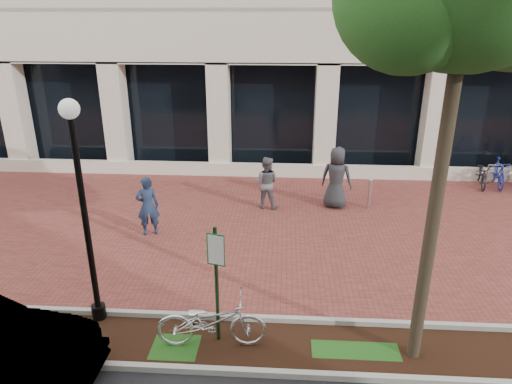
# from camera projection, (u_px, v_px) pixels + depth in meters

# --- Properties ---
(ground) EXTENTS (120.00, 120.00, 0.00)m
(ground) POSITION_uv_depth(u_px,v_px,m) (266.00, 226.00, 13.41)
(ground) COLOR black
(ground) RESTS_ON ground
(brick_plaza) EXTENTS (40.00, 9.00, 0.01)m
(brick_plaza) POSITION_uv_depth(u_px,v_px,m) (266.00, 226.00, 13.41)
(brick_plaza) COLOR brown
(brick_plaza) RESTS_ON ground
(planting_strip) EXTENTS (40.00, 1.50, 0.01)m
(planting_strip) POSITION_uv_depth(u_px,v_px,m) (253.00, 346.00, 8.52)
(planting_strip) COLOR black
(planting_strip) RESTS_ON ground
(curb_plaza_side) EXTENTS (40.00, 0.12, 0.12)m
(curb_plaza_side) POSITION_uv_depth(u_px,v_px,m) (256.00, 318.00, 9.20)
(curb_plaza_side) COLOR #A4A49B
(curb_plaza_side) RESTS_ON ground
(curb_street_side) EXTENTS (40.00, 0.12, 0.12)m
(curb_street_side) POSITION_uv_depth(u_px,v_px,m) (250.00, 372.00, 7.80)
(curb_street_side) COLOR #A4A49B
(curb_street_side) RESTS_ON ground
(parking_sign) EXTENTS (0.34, 0.07, 2.37)m
(parking_sign) POSITION_uv_depth(u_px,v_px,m) (216.00, 271.00, 8.14)
(parking_sign) COLOR #133517
(parking_sign) RESTS_ON ground
(lamppost) EXTENTS (0.36, 0.36, 4.46)m
(lamppost) POSITION_uv_depth(u_px,v_px,m) (83.00, 204.00, 8.41)
(lamppost) COLOR black
(lamppost) RESTS_ON ground
(locked_bicycle) EXTENTS (2.07, 0.86, 1.06)m
(locked_bicycle) POSITION_uv_depth(u_px,v_px,m) (212.00, 321.00, 8.35)
(locked_bicycle) COLOR silver
(locked_bicycle) RESTS_ON ground
(pedestrian_left) EXTENTS (0.73, 0.59, 1.72)m
(pedestrian_left) POSITION_uv_depth(u_px,v_px,m) (148.00, 206.00, 12.61)
(pedestrian_left) COLOR #1E2F4D
(pedestrian_left) RESTS_ON ground
(pedestrian_mid) EXTENTS (0.91, 0.77, 1.68)m
(pedestrian_mid) POSITION_uv_depth(u_px,v_px,m) (266.00, 183.00, 14.44)
(pedestrian_mid) COLOR #5E5D62
(pedestrian_mid) RESTS_ON ground
(pedestrian_right) EXTENTS (1.12, 0.90, 2.00)m
(pedestrian_right) POSITION_uv_depth(u_px,v_px,m) (336.00, 178.00, 14.41)
(pedestrian_right) COLOR #292A2E
(pedestrian_right) RESTS_ON ground
(bollard) EXTENTS (0.12, 0.12, 1.01)m
(bollard) POSITION_uv_depth(u_px,v_px,m) (370.00, 193.00, 14.47)
(bollard) COLOR silver
(bollard) RESTS_ON ground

